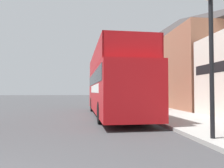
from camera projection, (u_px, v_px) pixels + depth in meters
ground_plane at (65, 106)px, 23.33m from camera, size 144.00×144.00×0.00m
sidewalk at (139, 106)px, 21.21m from camera, size 3.55×108.00×0.14m
brick_terrace_rear at (180, 62)px, 22.98m from camera, size 6.00×16.66×9.22m
tour_bus at (113, 87)px, 13.71m from camera, size 2.84×11.08×3.91m
parked_car_ahead_of_bus at (108, 101)px, 21.17m from camera, size 2.01×4.30×1.31m
lamp_post_nearest at (211, 26)px, 6.52m from camera, size 0.35×0.35×4.84m
lamp_post_second at (139, 62)px, 16.04m from camera, size 0.35×0.35×5.26m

